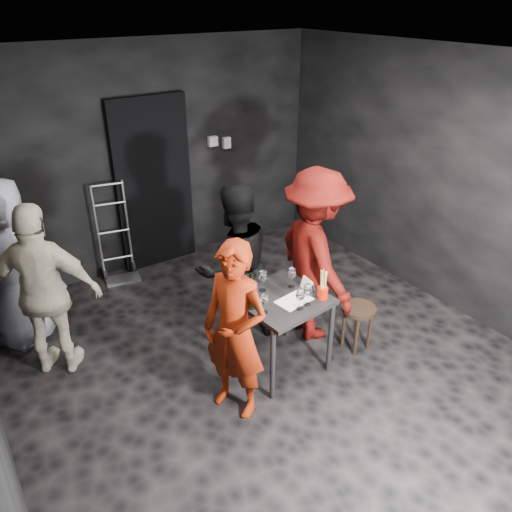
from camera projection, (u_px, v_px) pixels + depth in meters
floor at (268, 362)px, 4.76m from camera, size 4.50×5.00×0.02m
ceiling at (273, 60)px, 3.49m from camera, size 4.50×5.00×0.02m
wall_back at (149, 159)px, 5.96m from camera, size 4.50×0.04×2.70m
wall_right at (445, 182)px, 5.24m from camera, size 0.04×5.00×2.70m
doorway at (154, 184)px, 6.05m from camera, size 0.95×0.10×2.10m
wallbox_upper at (213, 141)px, 6.29m from camera, size 0.12×0.06×0.12m
wallbox_lower at (227, 143)px, 6.41m from camera, size 0.10×0.06×0.14m
hand_truck at (119, 262)px, 6.06m from camera, size 0.40×0.34×1.21m
tasting_table at (281, 306)px, 4.43m from camera, size 0.72×0.72×0.75m
stool at (358, 316)px, 4.79m from camera, size 0.33×0.33×0.47m
server_red at (235, 329)px, 3.89m from camera, size 0.59×0.69×1.59m
woman_black at (234, 259)px, 4.69m from camera, size 0.88×0.50×1.79m
man_maroon at (316, 243)px, 4.72m from camera, size 0.82×1.40×2.04m
bystander_cream at (44, 285)px, 4.28m from camera, size 1.16×1.01×1.80m
bystander_grey at (9, 254)px, 4.64m from camera, size 1.06×0.98×1.93m
tasting_mat at (294, 300)px, 4.33m from camera, size 0.33×0.24×0.00m
wine_glass_a at (264, 303)px, 4.14m from camera, size 0.08×0.08×0.19m
wine_glass_b at (254, 291)px, 4.29m from camera, size 0.09×0.09×0.20m
wine_glass_c at (263, 280)px, 4.43m from camera, size 0.10×0.10×0.22m
wine_glass_d at (300, 298)px, 4.17m from camera, size 0.09×0.09×0.21m
wine_glass_e at (308, 294)px, 4.23m from camera, size 0.10×0.10×0.22m
wine_glass_f at (292, 277)px, 4.49m from camera, size 0.08×0.08×0.21m
wine_bottle at (251, 295)px, 4.18m from camera, size 0.08×0.08×0.34m
breadstick_cup at (323, 285)px, 4.31m from camera, size 0.10×0.10×0.30m
reserved_card at (306, 284)px, 4.47m from camera, size 0.10×0.15×0.11m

